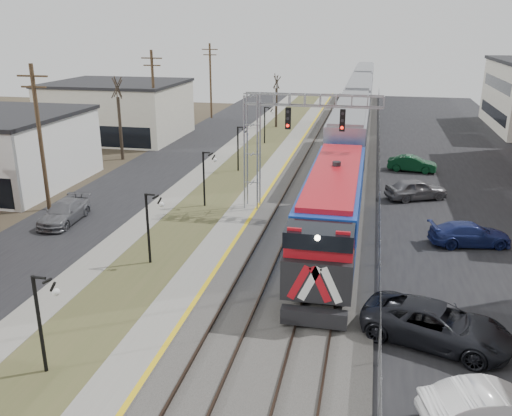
% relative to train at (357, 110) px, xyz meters
% --- Properties ---
extents(street_west, '(7.00, 120.00, 0.04)m').
position_rel_train_xyz_m(street_west, '(-17.00, -22.34, -2.90)').
color(street_west, black).
rests_on(street_west, ground).
extents(sidewalk, '(2.00, 120.00, 0.08)m').
position_rel_train_xyz_m(sidewalk, '(-12.50, -22.34, -2.88)').
color(sidewalk, gray).
rests_on(sidewalk, ground).
extents(grass_median, '(4.00, 120.00, 0.06)m').
position_rel_train_xyz_m(grass_median, '(-9.50, -22.34, -2.89)').
color(grass_median, '#484D29').
rests_on(grass_median, ground).
extents(platform, '(2.00, 120.00, 0.24)m').
position_rel_train_xyz_m(platform, '(-6.50, -22.34, -2.80)').
color(platform, gray).
rests_on(platform, ground).
extents(ballast_bed, '(8.00, 120.00, 0.20)m').
position_rel_train_xyz_m(ballast_bed, '(-1.50, -22.34, -2.82)').
color(ballast_bed, '#595651').
rests_on(ballast_bed, ground).
extents(parking_lot, '(16.00, 120.00, 0.04)m').
position_rel_train_xyz_m(parking_lot, '(10.50, -22.34, -2.90)').
color(parking_lot, black).
rests_on(parking_lot, ground).
extents(platform_edge, '(0.24, 120.00, 0.01)m').
position_rel_train_xyz_m(platform_edge, '(-5.62, -22.34, -2.67)').
color(platform_edge, gold).
rests_on(platform_edge, platform).
extents(track_near, '(1.58, 120.00, 0.15)m').
position_rel_train_xyz_m(track_near, '(-3.50, -22.34, -2.64)').
color(track_near, '#2D2119').
rests_on(track_near, ballast_bed).
extents(track_far, '(1.58, 120.00, 0.15)m').
position_rel_train_xyz_m(track_far, '(-0.00, -22.34, -2.64)').
color(track_far, '#2D2119').
rests_on(track_far, ballast_bed).
extents(train, '(3.00, 85.85, 5.33)m').
position_rel_train_xyz_m(train, '(0.00, 0.00, 0.00)').
color(train, '#143BA6').
rests_on(train, ground).
extents(signal_gantry, '(9.00, 1.07, 8.15)m').
position_rel_train_xyz_m(signal_gantry, '(-4.28, -29.34, 2.67)').
color(signal_gantry, gray).
rests_on(signal_gantry, ground).
extents(lampposts, '(0.14, 62.14, 4.00)m').
position_rel_train_xyz_m(lampposts, '(-9.50, -39.05, -0.92)').
color(lampposts, black).
rests_on(lampposts, ground).
extents(utility_poles, '(0.28, 80.28, 10.00)m').
position_rel_train_xyz_m(utility_poles, '(-20.00, -32.34, 2.08)').
color(utility_poles, '#4C3823').
rests_on(utility_poles, ground).
extents(fence, '(0.04, 120.00, 1.60)m').
position_rel_train_xyz_m(fence, '(2.70, -22.34, -2.12)').
color(fence, gray).
rests_on(fence, ground).
extents(bare_trees, '(12.30, 42.30, 5.95)m').
position_rel_train_xyz_m(bare_trees, '(-18.16, -18.42, -0.22)').
color(bare_trees, '#382D23').
rests_on(bare_trees, ground).
extents(car_lot_b, '(4.80, 2.77, 1.50)m').
position_rel_train_xyz_m(car_lot_b, '(6.23, -49.02, -2.17)').
color(car_lot_b, white).
rests_on(car_lot_b, ground).
extents(car_lot_c, '(6.49, 4.44, 1.65)m').
position_rel_train_xyz_m(car_lot_c, '(4.96, -44.22, -2.10)').
color(car_lot_c, black).
rests_on(car_lot_c, ground).
extents(car_lot_d, '(4.97, 2.81, 1.36)m').
position_rel_train_xyz_m(car_lot_d, '(7.92, -33.00, -2.24)').
color(car_lot_d, navy).
rests_on(car_lot_d, ground).
extents(car_lot_e, '(4.89, 3.56, 1.55)m').
position_rel_train_xyz_m(car_lot_e, '(5.40, -24.50, -2.15)').
color(car_lot_e, slate).
rests_on(car_lot_e, ground).
extents(car_lot_f, '(4.33, 2.00, 1.38)m').
position_rel_train_xyz_m(car_lot_f, '(5.57, -16.25, -2.23)').
color(car_lot_f, '#0B391C').
rests_on(car_lot_f, ground).
extents(car_street_b, '(2.21, 4.87, 1.38)m').
position_rel_train_xyz_m(car_street_b, '(-17.47, -34.52, -2.23)').
color(car_street_b, slate).
rests_on(car_street_b, ground).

